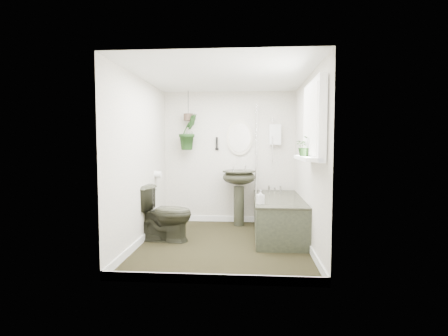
{
  "coord_description": "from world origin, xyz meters",
  "views": [
    {
      "loc": [
        0.36,
        -4.76,
        1.4
      ],
      "look_at": [
        0.0,
        0.15,
        1.05
      ],
      "focal_mm": 28.0,
      "sensor_mm": 36.0,
      "label": 1
    }
  ],
  "objects": [
    {
      "name": "pedestal_sink",
      "position": [
        0.18,
        1.11,
        0.47
      ],
      "size": [
        0.58,
        0.51,
        0.95
      ],
      "primitive_type": null,
      "rotation": [
        0.0,
        0.0,
        -0.06
      ],
      "color": "#292A1E",
      "rests_on": "floor"
    },
    {
      "name": "hanging_pot",
      "position": [
        -0.7,
        1.25,
        1.85
      ],
      "size": [
        0.16,
        0.16,
        0.12
      ],
      "primitive_type": "cylinder",
      "color": "#47362A",
      "rests_on": "ceiling"
    },
    {
      "name": "window_recess",
      "position": [
        1.09,
        -0.7,
        1.65
      ],
      "size": [
        0.08,
        1.0,
        0.9
      ],
      "primitive_type": "cube",
      "color": "white",
      "rests_on": "wall_right"
    },
    {
      "name": "hanging_plant",
      "position": [
        -0.7,
        1.25,
        1.6
      ],
      "size": [
        0.44,
        0.44,
        0.63
      ],
      "primitive_type": "imported",
      "rotation": [
        0.0,
        0.0,
        0.83
      ],
      "color": "black",
      "rests_on": "ceiling"
    },
    {
      "name": "wall_right",
      "position": [
        1.16,
        0.0,
        1.15
      ],
      "size": [
        0.02,
        2.8,
        2.3
      ],
      "primitive_type": "cube",
      "color": "silver",
      "rests_on": "ground"
    },
    {
      "name": "floor",
      "position": [
        0.0,
        0.0,
        -0.01
      ],
      "size": [
        2.3,
        2.8,
        0.02
      ],
      "primitive_type": "cube",
      "color": "black",
      "rests_on": "ground"
    },
    {
      "name": "oval_mirror",
      "position": [
        0.18,
        1.37,
        1.5
      ],
      "size": [
        0.46,
        0.03,
        0.62
      ],
      "primitive_type": "ellipsoid",
      "color": "beige",
      "rests_on": "wall_back"
    },
    {
      "name": "window_sill",
      "position": [
        1.02,
        -0.7,
        1.23
      ],
      "size": [
        0.18,
        1.0,
        0.04
      ],
      "primitive_type": "cube",
      "color": "white",
      "rests_on": "wall_right"
    },
    {
      "name": "toilet_roll_holder",
      "position": [
        -1.1,
        0.7,
        0.9
      ],
      "size": [
        0.11,
        0.11,
        0.11
      ],
      "primitive_type": "cylinder",
      "rotation": [
        0.0,
        1.57,
        0.0
      ],
      "color": "white",
      "rests_on": "wall_left"
    },
    {
      "name": "bathtub",
      "position": [
        0.8,
        0.5,
        0.29
      ],
      "size": [
        0.72,
        1.72,
        0.58
      ],
      "primitive_type": null,
      "color": "#292A1E",
      "rests_on": "floor"
    },
    {
      "name": "window_blinds",
      "position": [
        1.04,
        -0.7,
        1.65
      ],
      "size": [
        0.01,
        0.86,
        0.76
      ],
      "primitive_type": "cube",
      "color": "white",
      "rests_on": "wall_right"
    },
    {
      "name": "wall_sconce",
      "position": [
        -0.22,
        1.36,
        1.4
      ],
      "size": [
        0.04,
        0.04,
        0.22
      ],
      "primitive_type": "cylinder",
      "color": "black",
      "rests_on": "wall_back"
    },
    {
      "name": "sill_plant",
      "position": [
        1.0,
        -0.64,
        1.37
      ],
      "size": [
        0.22,
        0.19,
        0.23
      ],
      "primitive_type": "imported",
      "rotation": [
        0.0,
        0.0,
        -0.05
      ],
      "color": "black",
      "rests_on": "window_sill"
    },
    {
      "name": "skirting",
      "position": [
        0.0,
        0.0,
        0.05
      ],
      "size": [
        2.3,
        2.8,
        0.1
      ],
      "primitive_type": "cube",
      "color": "white",
      "rests_on": "floor"
    },
    {
      "name": "toilet",
      "position": [
        -0.85,
        0.12,
        0.4
      ],
      "size": [
        0.83,
        0.54,
        0.8
      ],
      "primitive_type": "imported",
      "rotation": [
        0.0,
        0.0,
        1.45
      ],
      "color": "#292A1E",
      "rests_on": "floor"
    },
    {
      "name": "wall_left",
      "position": [
        -1.16,
        0.0,
        1.15
      ],
      "size": [
        0.02,
        2.8,
        2.3
      ],
      "primitive_type": "cube",
      "color": "silver",
      "rests_on": "ground"
    },
    {
      "name": "bath_screen",
      "position": [
        0.47,
        0.99,
        1.28
      ],
      "size": [
        0.04,
        0.72,
        1.4
      ],
      "primitive_type": null,
      "color": "silver",
      "rests_on": "bathtub"
    },
    {
      "name": "wall_front",
      "position": [
        0.0,
        -1.41,
        1.15
      ],
      "size": [
        2.3,
        0.02,
        2.3
      ],
      "primitive_type": "cube",
      "color": "silver",
      "rests_on": "ground"
    },
    {
      "name": "wall_back",
      "position": [
        0.0,
        1.41,
        1.15
      ],
      "size": [
        2.3,
        0.02,
        2.3
      ],
      "primitive_type": "cube",
      "color": "silver",
      "rests_on": "ground"
    },
    {
      "name": "soap_bottle",
      "position": [
        0.51,
        -0.07,
        0.68
      ],
      "size": [
        0.11,
        0.11,
        0.19
      ],
      "primitive_type": "imported",
      "rotation": [
        0.0,
        0.0,
        0.34
      ],
      "color": "black",
      "rests_on": "bathtub"
    },
    {
      "name": "shower_box",
      "position": [
        0.8,
        1.34,
        1.55
      ],
      "size": [
        0.2,
        0.1,
        0.35
      ],
      "primitive_type": "cube",
      "color": "white",
      "rests_on": "wall_back"
    },
    {
      "name": "ceiling",
      "position": [
        0.0,
        0.0,
        2.31
      ],
      "size": [
        2.3,
        2.8,
        0.02
      ],
      "primitive_type": "cube",
      "color": "white",
      "rests_on": "ground"
    }
  ]
}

